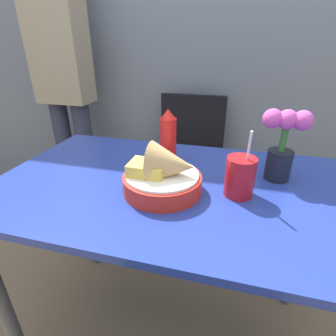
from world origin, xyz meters
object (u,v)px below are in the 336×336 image
ketchup_bottle (168,137)px  drink_cup (240,178)px  food_basket (165,175)px  flower_vase (283,143)px  chair_far_window (189,157)px  person_standing (63,73)px

ketchup_bottle → drink_cup: size_ratio=0.96×
drink_cup → ketchup_bottle: bearing=145.6°
food_basket → drink_cup: size_ratio=1.13×
flower_vase → food_basket: bearing=-151.9°
chair_far_window → flower_vase: size_ratio=3.86×
flower_vase → chair_far_window: bearing=123.0°
ketchup_bottle → flower_vase: bearing=-6.4°
food_basket → person_standing: person_standing is taller
food_basket → flower_vase: 0.39m
drink_cup → person_standing: size_ratio=0.12×
flower_vase → ketchup_bottle: bearing=173.6°
ketchup_bottle → flower_vase: 0.40m
chair_far_window → person_standing: bearing=-176.0°
food_basket → drink_cup: (0.22, 0.04, -0.00)m
ketchup_bottle → drink_cup: drink_cup is taller
chair_far_window → drink_cup: drink_cup is taller
food_basket → ketchup_bottle: bearing=102.7°
ketchup_bottle → flower_vase: flower_vase is taller
food_basket → person_standing: (-0.85, 0.77, 0.19)m
chair_far_window → flower_vase: bearing=-57.0°
ketchup_bottle → drink_cup: 0.33m
ketchup_bottle → flower_vase: size_ratio=0.86×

